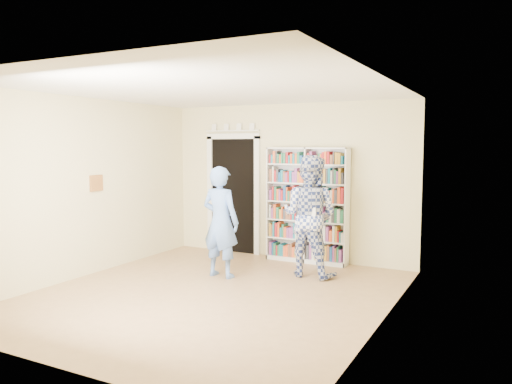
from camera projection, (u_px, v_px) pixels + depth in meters
The scene contains 11 objects.
floor at pixel (212, 295), 6.63m from camera, with size 5.00×5.00×0.00m, color #966F48.
ceiling at pixel (210, 89), 6.38m from camera, with size 5.00×5.00×0.00m, color white.
wall_back at pixel (288, 182), 8.72m from camera, with size 4.50×4.50×0.00m, color beige.
wall_left at pixel (86, 187), 7.54m from camera, with size 5.00×5.00×0.00m, color beige.
wall_right at pixel (384, 203), 5.48m from camera, with size 5.00×5.00×0.00m, color beige.
bookshelf at pixel (307, 205), 8.42m from camera, with size 1.42×0.27×1.95m.
doorway at pixel (233, 189), 9.22m from camera, with size 1.10×0.08×2.43m.
wall_art at pixel (96, 183), 7.70m from camera, with size 0.03×0.25×0.25m, color brown.
man_blue at pixel (221, 222), 7.48m from camera, with size 0.61×0.40×1.67m, color #5F87D3.
man_plaid at pixel (309, 216), 7.53m from camera, with size 0.89×0.70×1.84m, color navy.
paper_sheet at pixel (309, 217), 7.28m from camera, with size 0.20×0.01×0.28m, color white.
Camera 1 is at (3.50, -5.48, 1.97)m, focal length 35.00 mm.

